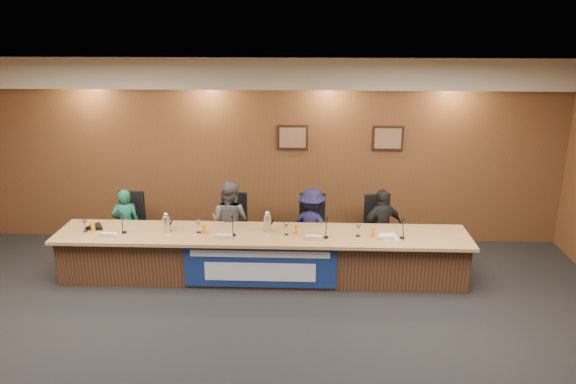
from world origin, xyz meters
name	(u,v)px	position (x,y,z in m)	size (l,w,h in m)	color
floor	(245,374)	(0.00, 0.00, 0.00)	(10.00, 10.00, 0.00)	black
ceiling	(237,85)	(0.00, 0.00, 3.20)	(10.00, 8.00, 0.04)	silver
wall_back	(269,151)	(0.00, 4.00, 1.60)	(10.00, 0.04, 3.20)	brown
soffit	(267,72)	(0.00, 3.75, 2.95)	(10.00, 0.50, 0.50)	beige
dais_body	(262,257)	(0.00, 2.40, 0.35)	(6.00, 0.80, 0.70)	#4A2C1C
dais_top	(262,235)	(0.00, 2.35, 0.72)	(6.10, 0.95, 0.05)	#A87D4E
banner	(260,267)	(0.00, 1.99, 0.38)	(2.20, 0.02, 0.65)	navy
banner_text_upper	(260,254)	(0.00, 1.97, 0.58)	(2.00, 0.01, 0.10)	silver
banner_text_lower	(260,272)	(0.00, 1.97, 0.30)	(1.60, 0.01, 0.28)	silver
wall_photo_left	(293,137)	(0.40, 3.97, 1.85)	(0.52, 0.04, 0.42)	black
wall_photo_right	(388,138)	(2.00, 3.97, 1.85)	(0.52, 0.04, 0.42)	black
panelist_a	(126,225)	(-2.24, 2.99, 0.60)	(0.44, 0.29, 1.20)	#145745
panelist_b	(230,222)	(-0.56, 2.99, 0.68)	(0.66, 0.51, 1.35)	#505055
panelist_c	(312,226)	(0.74, 2.99, 0.62)	(0.81, 0.46, 1.25)	#14143A
panelist_d	(382,227)	(1.84, 2.99, 0.62)	(0.73, 0.30, 1.25)	black
office_chair_a	(129,230)	(-2.24, 3.09, 0.48)	(0.48, 0.48, 0.08)	black
office_chair_b	(231,231)	(-0.56, 3.09, 0.48)	(0.48, 0.48, 0.08)	black
office_chair_c	(312,232)	(0.74, 3.09, 0.48)	(0.48, 0.48, 0.08)	black
office_chair_d	(380,234)	(1.84, 3.09, 0.48)	(0.48, 0.48, 0.08)	black
nameplate_a	(107,235)	(-2.22, 2.08, 0.80)	(0.24, 0.06, 0.09)	white
microphone_a	(124,232)	(-2.03, 2.28, 0.76)	(0.07, 0.07, 0.02)	black
juice_glass_a	(93,227)	(-2.51, 2.31, 0.82)	(0.06, 0.06, 0.15)	orange
water_glass_a	(85,226)	(-2.63, 2.30, 0.84)	(0.08, 0.08, 0.18)	silver
nameplate_b	(223,237)	(-0.53, 2.08, 0.80)	(0.24, 0.06, 0.09)	white
microphone_b	(233,235)	(-0.41, 2.24, 0.76)	(0.07, 0.07, 0.02)	black
juice_glass_b	(203,229)	(-0.85, 2.29, 0.82)	(0.06, 0.06, 0.15)	orange
water_glass_b	(198,227)	(-0.94, 2.34, 0.84)	(0.08, 0.08, 0.18)	silver
nameplate_c	(314,237)	(0.77, 2.10, 0.80)	(0.24, 0.06, 0.09)	white
microphone_c	(326,237)	(0.95, 2.21, 0.76)	(0.07, 0.07, 0.02)	black
juice_glass_c	(297,230)	(0.52, 2.33, 0.82)	(0.06, 0.06, 0.15)	orange
water_glass_c	(286,229)	(0.37, 2.30, 0.84)	(0.08, 0.08, 0.18)	silver
nameplate_d	(387,238)	(1.80, 2.13, 0.80)	(0.24, 0.06, 0.09)	white
microphone_d	(402,238)	(2.04, 2.23, 0.76)	(0.07, 0.07, 0.02)	black
juice_glass_d	(373,232)	(1.63, 2.27, 0.82)	(0.06, 0.06, 0.15)	orange
water_glass_d	(358,231)	(1.41, 2.29, 0.84)	(0.08, 0.08, 0.18)	silver
carafe_left	(166,224)	(-1.42, 2.35, 0.87)	(0.12, 0.12, 0.24)	silver
carafe_mid	(268,223)	(0.08, 2.43, 0.88)	(0.12, 0.12, 0.26)	silver
speakerphone	(96,227)	(-2.52, 2.44, 0.78)	(0.32, 0.32, 0.05)	black
paper_stack	(389,237)	(1.87, 2.28, 0.75)	(0.22, 0.30, 0.01)	white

